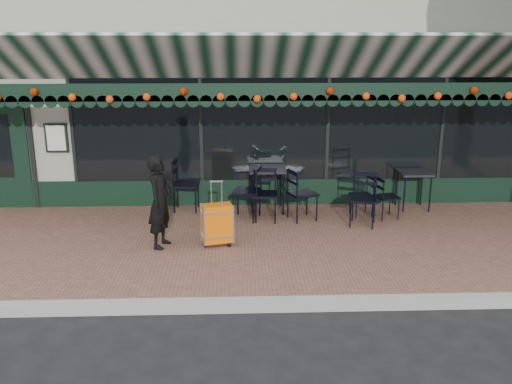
{
  "coord_description": "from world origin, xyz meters",
  "views": [
    {
      "loc": [
        -0.34,
        -6.19,
        3.24
      ],
      "look_at": [
        -0.05,
        1.6,
        1.07
      ],
      "focal_mm": 38.0,
      "sensor_mm": 36.0,
      "label": 1
    }
  ],
  "objects_px": {
    "cafe_table_a": "(414,175)",
    "cafe_table_b": "(267,172)",
    "chair_b_front": "(265,195)",
    "suitcase": "(217,224)",
    "chair_a_right": "(387,197)",
    "chair_b_right": "(302,194)",
    "woman": "(160,202)",
    "chair_a_front": "(363,200)",
    "chair_b_left": "(247,192)",
    "chair_solo": "(186,185)",
    "chair_a_left": "(362,196)"
  },
  "relations": [
    {
      "from": "cafe_table_a",
      "to": "cafe_table_b",
      "type": "xyz_separation_m",
      "value": [
        -2.79,
        -0.04,
        0.1
      ]
    },
    {
      "from": "cafe_table_b",
      "to": "chair_b_front",
      "type": "xyz_separation_m",
      "value": [
        -0.08,
        -0.57,
        -0.28
      ]
    },
    {
      "from": "suitcase",
      "to": "cafe_table_b",
      "type": "xyz_separation_m",
      "value": [
        0.88,
        1.77,
        0.4
      ]
    },
    {
      "from": "chair_a_right",
      "to": "chair_b_right",
      "type": "xyz_separation_m",
      "value": [
        -1.53,
        -0.02,
        0.08
      ]
    },
    {
      "from": "woman",
      "to": "cafe_table_b",
      "type": "relative_size",
      "value": 1.75
    },
    {
      "from": "chair_b_front",
      "to": "cafe_table_b",
      "type": "bearing_deg",
      "value": 86.08
    },
    {
      "from": "cafe_table_a",
      "to": "chair_b_front",
      "type": "distance_m",
      "value": 2.94
    },
    {
      "from": "cafe_table_b",
      "to": "woman",
      "type": "bearing_deg",
      "value": -134.29
    },
    {
      "from": "woman",
      "to": "chair_a_front",
      "type": "height_order",
      "value": "woman"
    },
    {
      "from": "woman",
      "to": "chair_b_left",
      "type": "distance_m",
      "value": 1.9
    },
    {
      "from": "suitcase",
      "to": "cafe_table_b",
      "type": "bearing_deg",
      "value": 48.97
    },
    {
      "from": "woman",
      "to": "chair_solo",
      "type": "height_order",
      "value": "woman"
    },
    {
      "from": "woman",
      "to": "chair_b_right",
      "type": "distance_m",
      "value": 2.66
    },
    {
      "from": "cafe_table_b",
      "to": "chair_a_left",
      "type": "height_order",
      "value": "cafe_table_b"
    },
    {
      "from": "cafe_table_b",
      "to": "chair_a_right",
      "type": "distance_m",
      "value": 2.22
    },
    {
      "from": "chair_b_left",
      "to": "chair_a_right",
      "type": "bearing_deg",
      "value": 100.92
    },
    {
      "from": "chair_a_front",
      "to": "chair_b_front",
      "type": "xyz_separation_m",
      "value": [
        -1.69,
        0.33,
        0.01
      ]
    },
    {
      "from": "chair_b_right",
      "to": "cafe_table_b",
      "type": "bearing_deg",
      "value": 28.2
    },
    {
      "from": "chair_a_front",
      "to": "cafe_table_a",
      "type": "bearing_deg",
      "value": 56.45
    },
    {
      "from": "chair_b_left",
      "to": "chair_solo",
      "type": "bearing_deg",
      "value": -103.9
    },
    {
      "from": "chair_b_left",
      "to": "cafe_table_a",
      "type": "bearing_deg",
      "value": 111.33
    },
    {
      "from": "chair_b_left",
      "to": "chair_b_front",
      "type": "height_order",
      "value": "chair_b_left"
    },
    {
      "from": "cafe_table_b",
      "to": "chair_a_front",
      "type": "height_order",
      "value": "chair_a_front"
    },
    {
      "from": "cafe_table_b",
      "to": "chair_solo",
      "type": "xyz_separation_m",
      "value": [
        -1.52,
        0.08,
        -0.25
      ]
    },
    {
      "from": "cafe_table_b",
      "to": "chair_solo",
      "type": "relative_size",
      "value": 0.85
    },
    {
      "from": "chair_a_front",
      "to": "chair_b_left",
      "type": "bearing_deg",
      "value": -174.52
    },
    {
      "from": "cafe_table_a",
      "to": "chair_b_right",
      "type": "height_order",
      "value": "chair_b_right"
    },
    {
      "from": "cafe_table_b",
      "to": "chair_a_front",
      "type": "relative_size",
      "value": 0.9
    },
    {
      "from": "woman",
      "to": "suitcase",
      "type": "xyz_separation_m",
      "value": [
        0.87,
        0.01,
        -0.38
      ]
    },
    {
      "from": "chair_a_front",
      "to": "chair_b_right",
      "type": "xyz_separation_m",
      "value": [
        -1.01,
        0.36,
        0.01
      ]
    },
    {
      "from": "cafe_table_b",
      "to": "chair_a_right",
      "type": "bearing_deg",
      "value": -13.88
    },
    {
      "from": "cafe_table_b",
      "to": "chair_b_front",
      "type": "distance_m",
      "value": 0.64
    },
    {
      "from": "cafe_table_a",
      "to": "cafe_table_b",
      "type": "height_order",
      "value": "cafe_table_b"
    },
    {
      "from": "cafe_table_b",
      "to": "chair_a_front",
      "type": "xyz_separation_m",
      "value": [
        1.61,
        -0.9,
        -0.28
      ]
    },
    {
      "from": "chair_a_right",
      "to": "chair_b_right",
      "type": "height_order",
      "value": "chair_b_right"
    },
    {
      "from": "cafe_table_a",
      "to": "chair_a_right",
      "type": "distance_m",
      "value": 0.91
    },
    {
      "from": "chair_a_right",
      "to": "chair_solo",
      "type": "bearing_deg",
      "value": 67.14
    },
    {
      "from": "woman",
      "to": "chair_b_front",
      "type": "height_order",
      "value": "woman"
    },
    {
      "from": "chair_a_right",
      "to": "chair_a_front",
      "type": "distance_m",
      "value": 0.65
    },
    {
      "from": "chair_a_left",
      "to": "chair_a_front",
      "type": "xyz_separation_m",
      "value": [
        -0.1,
        -0.54,
        0.08
      ]
    },
    {
      "from": "suitcase",
      "to": "chair_solo",
      "type": "bearing_deg",
      "value": 94.46
    },
    {
      "from": "chair_a_front",
      "to": "chair_b_left",
      "type": "distance_m",
      "value": 2.05
    },
    {
      "from": "chair_solo",
      "to": "chair_a_front",
      "type": "bearing_deg",
      "value": -104.23
    },
    {
      "from": "cafe_table_a",
      "to": "chair_a_front",
      "type": "xyz_separation_m",
      "value": [
        -1.18,
        -0.95,
        -0.19
      ]
    },
    {
      "from": "woman",
      "to": "suitcase",
      "type": "distance_m",
      "value": 0.94
    },
    {
      "from": "cafe_table_b",
      "to": "cafe_table_a",
      "type": "bearing_deg",
      "value": 0.89
    },
    {
      "from": "chair_a_left",
      "to": "chair_a_right",
      "type": "height_order",
      "value": "chair_a_right"
    },
    {
      "from": "chair_b_front",
      "to": "cafe_table_a",
      "type": "bearing_deg",
      "value": 16.06
    },
    {
      "from": "chair_b_right",
      "to": "chair_b_front",
      "type": "height_order",
      "value": "chair_b_right"
    },
    {
      "from": "cafe_table_a",
      "to": "cafe_table_b",
      "type": "bearing_deg",
      "value": -179.11
    }
  ]
}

